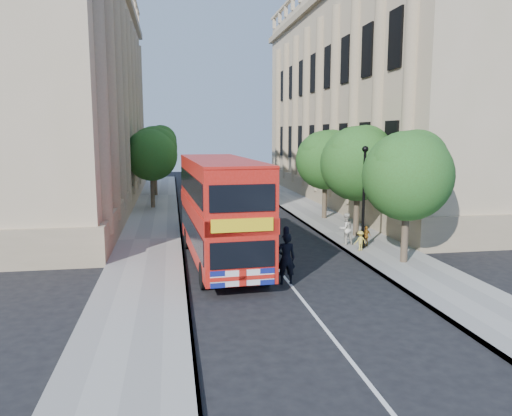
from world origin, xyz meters
name	(u,v)px	position (x,y,z in m)	size (l,w,h in m)	color
ground	(296,291)	(0.00, 0.00, 0.00)	(120.00, 120.00, 0.00)	black
pavement_right	(349,233)	(5.75, 10.00, 0.06)	(3.50, 80.00, 0.12)	gray
pavement_left	(150,240)	(-5.75, 10.00, 0.06)	(3.50, 80.00, 0.12)	gray
building_right	(384,97)	(13.80, 24.00, 9.00)	(12.00, 38.00, 18.00)	tan
building_left	(48,93)	(-13.80, 24.00, 9.00)	(12.00, 38.00, 18.00)	tan
tree_right_near	(408,171)	(5.84, 3.03, 4.25)	(4.00, 4.00, 6.08)	#473828
tree_right_mid	(358,159)	(5.84, 9.03, 4.45)	(4.20, 4.20, 6.37)	#473828
tree_right_far	(326,157)	(5.84, 15.03, 4.31)	(4.00, 4.00, 6.15)	#473828
tree_left_far	(152,152)	(-5.96, 22.03, 4.44)	(4.00, 4.00, 6.30)	#473828
tree_left_back	(155,146)	(-5.96, 30.03, 4.71)	(4.20, 4.20, 6.65)	#473828
lamp_post	(364,201)	(5.00, 6.00, 2.51)	(0.32, 0.32, 5.16)	black
double_decker_bus	(220,208)	(-2.38, 4.48, 2.59)	(3.24, 10.26, 4.68)	#BA150C
box_van	(216,204)	(-1.81, 13.19, 1.52)	(2.45, 5.52, 3.11)	black
police_constable	(286,259)	(-0.16, 1.00, 1.03)	(0.75, 0.49, 2.06)	black
woman_pedestrian	(346,229)	(4.40, 6.82, 0.95)	(0.81, 0.63, 1.67)	silver
child_a	(366,236)	(5.31, 6.30, 0.65)	(0.62, 0.26, 1.06)	#C27D22
child_b	(360,241)	(4.67, 5.44, 0.61)	(0.64, 0.37, 0.99)	gold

